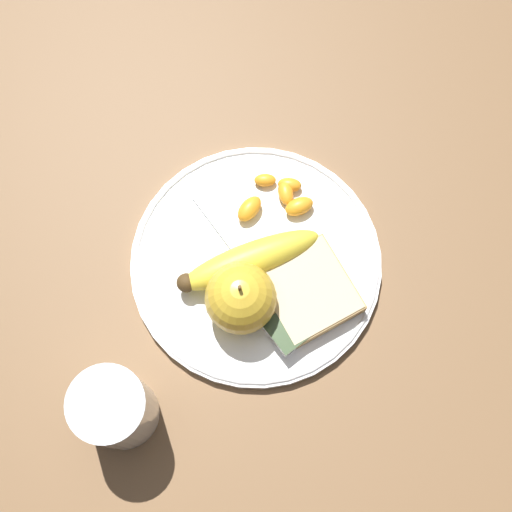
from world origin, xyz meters
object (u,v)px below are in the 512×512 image
at_px(juice_glass, 116,409).
at_px(banana, 248,260).
at_px(apple, 241,298).
at_px(jam_packet, 286,332).
at_px(bread_slice, 308,291).
at_px(fork, 250,266).
at_px(plate, 256,262).

relative_size(juice_glass, banana, 0.63).
height_order(apple, jam_packet, apple).
height_order(bread_slice, fork, bread_slice).
bearing_deg(banana, fork, 9.52).
distance_m(juice_glass, apple, 0.17).
bearing_deg(plate, banana, -102.94).
height_order(banana, jam_packet, banana).
relative_size(apple, jam_packet, 2.00).
relative_size(banana, jam_packet, 3.85).
distance_m(apple, jam_packet, 0.06).
xyz_separation_m(bread_slice, fork, (-0.06, -0.03, -0.01)).
relative_size(plate, fork, 1.53).
relative_size(juice_glass, fork, 0.56).
height_order(plate, fork, fork).
relative_size(banana, fork, 0.90).
bearing_deg(banana, jam_packet, -9.62).
xyz_separation_m(plate, juice_glass, (0.05, -0.21, 0.04)).
distance_m(apple, bread_slice, 0.08).
xyz_separation_m(apple, banana, (-0.03, 0.03, -0.02)).
bearing_deg(jam_packet, bread_slice, 113.73).
distance_m(bread_slice, jam_packet, 0.05).
bearing_deg(banana, bread_slice, 25.63).
relative_size(juice_glass, apple, 1.21).
xyz_separation_m(plate, banana, (-0.00, -0.01, 0.02)).
bearing_deg(fork, jam_packet, -8.63).
relative_size(apple, bread_slice, 0.79).
height_order(juice_glass, jam_packet, juice_glass).
distance_m(banana, jam_packet, 0.09).
distance_m(banana, bread_slice, 0.07).
relative_size(plate, apple, 3.31).
relative_size(apple, fork, 0.46).
bearing_deg(bread_slice, plate, -161.08).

